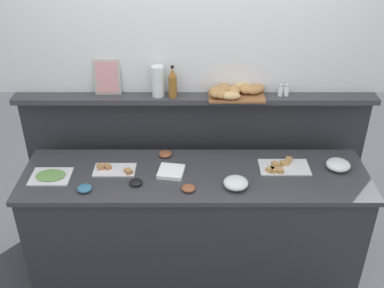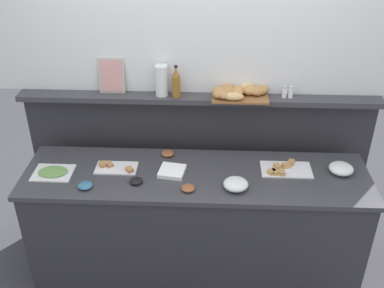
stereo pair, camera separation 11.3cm
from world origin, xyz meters
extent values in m
plane|color=#38383D|center=(0.00, 0.60, 0.00)|extent=(12.00, 12.00, 0.00)
cube|color=#2D2D33|center=(0.00, 0.00, 0.45)|extent=(2.35, 0.60, 0.89)
cube|color=#38383D|center=(0.00, 0.00, 0.91)|extent=(2.39, 0.64, 0.03)
cube|color=#2D2D33|center=(0.00, 0.50, 0.64)|extent=(2.63, 0.08, 1.28)
cube|color=#38383D|center=(0.00, 0.45, 1.30)|extent=(2.63, 0.22, 0.04)
cube|color=silver|center=(0.00, 0.52, 1.96)|extent=(3.23, 0.08, 1.28)
cube|color=silver|center=(-0.56, 0.04, 0.93)|extent=(0.29, 0.16, 0.01)
cube|color=#AD7A47|center=(-0.66, 0.06, 0.94)|extent=(0.06, 0.07, 0.01)
cube|color=#D1664C|center=(-0.66, 0.06, 0.95)|extent=(0.06, 0.07, 0.01)
cube|color=#AD7A47|center=(-0.66, 0.06, 0.96)|extent=(0.06, 0.07, 0.01)
cube|color=#AD7A47|center=(-0.46, 0.00, 0.94)|extent=(0.06, 0.07, 0.01)
cube|color=#D1664C|center=(-0.46, 0.00, 0.95)|extent=(0.06, 0.07, 0.01)
cube|color=#AD7A47|center=(-0.46, 0.00, 0.96)|extent=(0.06, 0.07, 0.01)
cube|color=#AD7A47|center=(-0.61, 0.06, 0.94)|extent=(0.07, 0.07, 0.01)
cube|color=#D1664C|center=(-0.61, 0.06, 0.95)|extent=(0.07, 0.07, 0.01)
cube|color=#AD7A47|center=(-0.61, 0.06, 0.96)|extent=(0.07, 0.07, 0.01)
cube|color=silver|center=(0.62, 0.07, 0.93)|extent=(0.35, 0.20, 0.01)
cube|color=#B7844C|center=(0.52, 0.02, 0.94)|extent=(0.07, 0.07, 0.01)
cube|color=#E5C666|center=(0.52, 0.02, 0.95)|extent=(0.07, 0.07, 0.01)
cube|color=#B7844C|center=(0.52, 0.02, 0.96)|extent=(0.07, 0.07, 0.01)
cube|color=#B7844C|center=(0.58, 0.01, 0.94)|extent=(0.04, 0.06, 0.01)
cube|color=#E5C666|center=(0.58, 0.01, 0.95)|extent=(0.04, 0.06, 0.01)
cube|color=#B7844C|center=(0.58, 0.01, 0.96)|extent=(0.04, 0.06, 0.01)
cube|color=#B7844C|center=(0.54, 0.02, 0.94)|extent=(0.05, 0.06, 0.01)
cube|color=#E5C666|center=(0.54, 0.02, 0.95)|extent=(0.05, 0.06, 0.01)
cube|color=#B7844C|center=(0.54, 0.02, 0.96)|extent=(0.05, 0.06, 0.01)
cube|color=#B7844C|center=(0.63, 0.10, 0.94)|extent=(0.06, 0.05, 0.01)
cube|color=#E5C666|center=(0.63, 0.10, 0.95)|extent=(0.06, 0.05, 0.01)
cube|color=#B7844C|center=(0.63, 0.10, 0.96)|extent=(0.06, 0.05, 0.01)
cube|color=#B7844C|center=(0.56, 0.09, 0.94)|extent=(0.06, 0.07, 0.01)
cube|color=#E5C666|center=(0.56, 0.09, 0.95)|extent=(0.06, 0.07, 0.01)
cube|color=#B7844C|center=(0.56, 0.09, 0.96)|extent=(0.06, 0.07, 0.01)
cube|color=#B7844C|center=(0.66, 0.14, 0.94)|extent=(0.06, 0.07, 0.01)
cube|color=#E5C666|center=(0.66, 0.14, 0.95)|extent=(0.06, 0.07, 0.01)
cube|color=#B7844C|center=(0.66, 0.14, 0.96)|extent=(0.06, 0.07, 0.01)
cube|color=silver|center=(-0.98, -0.04, 0.93)|extent=(0.27, 0.21, 0.01)
ellipsoid|color=#66994C|center=(-0.98, -0.04, 0.94)|extent=(0.20, 0.15, 0.01)
ellipsoid|color=silver|center=(0.99, 0.06, 0.96)|extent=(0.17, 0.17, 0.07)
ellipsoid|color=#599959|center=(0.99, 0.06, 0.95)|extent=(0.13, 0.13, 0.04)
ellipsoid|color=silver|center=(0.26, -0.15, 0.96)|extent=(0.16, 0.16, 0.07)
ellipsoid|color=#E5CC66|center=(0.26, -0.15, 0.95)|extent=(0.13, 0.13, 0.04)
ellipsoid|color=brown|center=(-0.05, -0.18, 0.94)|extent=(0.09, 0.09, 0.03)
ellipsoid|color=brown|center=(-0.22, 0.23, 0.94)|extent=(0.09, 0.09, 0.03)
ellipsoid|color=black|center=(-0.40, -0.12, 0.94)|extent=(0.09, 0.09, 0.03)
ellipsoid|color=teal|center=(-0.72, -0.19, 0.94)|extent=(0.10, 0.10, 0.03)
cube|color=white|center=(-0.17, 0.01, 0.94)|extent=(0.19, 0.19, 0.03)
cylinder|color=#8E5B23|center=(-0.16, 0.40, 1.40)|extent=(0.06, 0.06, 0.16)
cone|color=#8E5B23|center=(-0.16, 0.40, 1.51)|extent=(0.05, 0.05, 0.06)
cylinder|color=black|center=(-0.16, 0.40, 1.55)|extent=(0.02, 0.02, 0.02)
cylinder|color=white|center=(0.61, 0.42, 1.36)|extent=(0.03, 0.03, 0.08)
cylinder|color=#B7BABF|center=(0.61, 0.42, 1.40)|extent=(0.03, 0.03, 0.01)
cylinder|color=white|center=(0.66, 0.42, 1.36)|extent=(0.03, 0.03, 0.08)
cylinder|color=#B7BABF|center=(0.66, 0.42, 1.40)|extent=(0.03, 0.03, 0.01)
cube|color=brown|center=(0.30, 0.42, 1.33)|extent=(0.40, 0.26, 0.02)
ellipsoid|color=#AD7A47|center=(0.15, 0.38, 1.37)|extent=(0.12, 0.16, 0.07)
ellipsoid|color=#AD7A47|center=(0.43, 0.43, 1.37)|extent=(0.18, 0.17, 0.06)
ellipsoid|color=#AD7A47|center=(0.21, 0.44, 1.37)|extent=(0.14, 0.16, 0.07)
ellipsoid|color=#B7844C|center=(0.28, 0.41, 1.37)|extent=(0.11, 0.15, 0.06)
ellipsoid|color=#AD7A47|center=(0.19, 0.37, 1.37)|extent=(0.13, 0.16, 0.06)
ellipsoid|color=tan|center=(0.35, 0.47, 1.37)|extent=(0.15, 0.14, 0.06)
ellipsoid|color=tan|center=(0.24, 0.33, 1.36)|extent=(0.16, 0.09, 0.05)
ellipsoid|color=#B7844C|center=(0.37, 0.43, 1.37)|extent=(0.15, 0.15, 0.07)
cube|color=#B2AD9E|center=(-0.63, 0.46, 1.45)|extent=(0.19, 0.05, 0.26)
cube|color=#CC8C8C|center=(-0.63, 0.45, 1.45)|extent=(0.16, 0.04, 0.23)
cylinder|color=silver|center=(-0.26, 0.42, 1.43)|extent=(0.09, 0.09, 0.22)
camera|label=1|loc=(-0.02, -2.60, 2.73)|focal=43.11mm
camera|label=2|loc=(0.09, -2.60, 2.73)|focal=43.11mm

